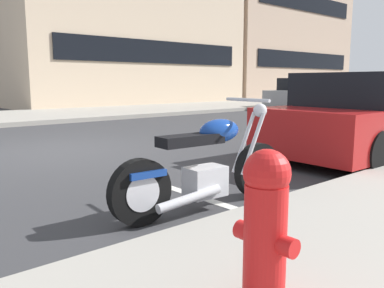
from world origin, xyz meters
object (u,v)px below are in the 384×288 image
(fire_hydrant, at_px, (265,223))
(parked_motorcycle, at_px, (207,168))
(parked_car_second_in_row, at_px, (370,117))
(car_opposite_curb, at_px, (305,94))

(fire_hydrant, bearing_deg, parked_motorcycle, 55.75)
(parked_car_second_in_row, relative_size, fire_hydrant, 5.36)
(parked_car_second_in_row, bearing_deg, parked_motorcycle, -173.50)
(car_opposite_curb, bearing_deg, parked_car_second_in_row, 34.31)
(parked_car_second_in_row, bearing_deg, fire_hydrant, -157.76)
(parked_motorcycle, bearing_deg, parked_car_second_in_row, 8.36)
(parked_motorcycle, xyz_separation_m, fire_hydrant, (-1.11, -1.63, 0.15))
(parked_motorcycle, distance_m, fire_hydrant, 1.97)
(parked_motorcycle, bearing_deg, car_opposite_curb, 33.73)
(parked_car_second_in_row, height_order, fire_hydrant, parked_car_second_in_row)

